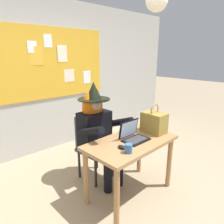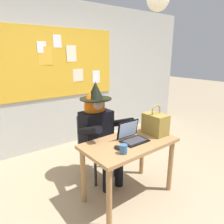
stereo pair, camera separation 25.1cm
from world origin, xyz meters
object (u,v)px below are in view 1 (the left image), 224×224
at_px(desk_main, 131,150).
at_px(computer_mouse, 122,147).
at_px(coffee_mug, 128,148).
at_px(person_costumed, 97,127).
at_px(handbag, 154,122).
at_px(chair_at_desk, 92,143).
at_px(laptop, 133,135).

xyz_separation_m(desk_main, computer_mouse, (-0.23, -0.07, 0.14)).
distance_m(computer_mouse, coffee_mug, 0.12).
xyz_separation_m(person_costumed, coffee_mug, (-0.17, -0.73, 0.00)).
bearing_deg(desk_main, handbag, -1.19).
bearing_deg(coffee_mug, desk_main, 37.02).
bearing_deg(chair_at_desk, coffee_mug, -15.79).
relative_size(desk_main, handbag, 2.96).
xyz_separation_m(laptop, handbag, (0.37, -0.02, 0.08)).
height_order(laptop, computer_mouse, laptop).
bearing_deg(coffee_mug, person_costumed, 76.56).
bearing_deg(person_costumed, laptop, 11.75).
distance_m(person_costumed, laptop, 0.55).
bearing_deg(laptop, desk_main, -167.39).
bearing_deg(coffee_mug, handbag, 14.71).
relative_size(laptop, handbag, 0.82).
bearing_deg(handbag, desk_main, 178.81).
xyz_separation_m(desk_main, person_costumed, (-0.07, 0.54, 0.16)).
relative_size(person_costumed, handbag, 3.62).
height_order(person_costumed, computer_mouse, person_costumed).
bearing_deg(laptop, coffee_mug, -146.75).
bearing_deg(person_costumed, computer_mouse, -14.92).
distance_m(desk_main, chair_at_desk, 0.68).
bearing_deg(computer_mouse, chair_at_desk, 75.57).
relative_size(chair_at_desk, person_costumed, 0.66).
xyz_separation_m(chair_at_desk, handbag, (0.50, -0.68, 0.36)).
xyz_separation_m(chair_at_desk, laptop, (0.12, -0.66, 0.28)).
height_order(computer_mouse, handbag, handbag).
distance_m(chair_at_desk, person_costumed, 0.30).
distance_m(laptop, coffee_mug, 0.35).
distance_m(chair_at_desk, coffee_mug, 0.91).
relative_size(chair_at_desk, computer_mouse, 8.63).
xyz_separation_m(person_costumed, computer_mouse, (-0.16, -0.61, -0.03)).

